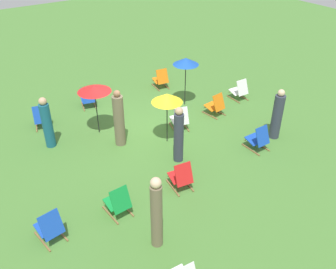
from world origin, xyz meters
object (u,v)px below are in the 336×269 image
Objects in this scene: umbrella_2 at (167,98)px; person_0 at (47,124)px; person_1 at (156,213)px; deckchair_11 at (50,227)px; deckchair_0 at (41,117)px; umbrella_1 at (94,89)px; deckchair_4 at (258,139)px; person_3 at (277,115)px; umbrella_0 at (186,61)px; deckchair_1 at (88,98)px; deckchair_6 at (239,90)px; deckchair_9 at (161,79)px; deckchair_12 at (118,202)px; deckchair_3 at (181,177)px; person_4 at (179,136)px; person_2 at (119,120)px; deckchair_10 at (215,105)px.

umbrella_2 is 3.77m from person_0.
deckchair_11 is at bearing 136.61° from person_1.
umbrella_1 is at bearing 151.34° from deckchair_0.
deckchair_4 is 4.88m from person_1.
person_0 is 0.89× the size of person_1.
umbrella_1 is at bearing -47.85° from umbrella_2.
person_3 is at bearing 10.03° from person_1.
deckchair_0 is 7.22m from deckchair_4.
umbrella_0 reaches higher than deckchair_0.
person_1 is at bearing 92.46° from deckchair_1.
deckchair_11 is at bearing 20.02° from deckchair_6.
person_3 reaches higher than person_0.
person_3 is (-0.97, 5.27, 0.43)m from deckchair_9.
deckchair_11 is 4.80m from umbrella_1.
deckchair_0 is 5.39m from umbrella_0.
deckchair_9 is 8.48m from deckchair_11.
deckchair_12 is 3.93m from person_0.
person_0 is at bearing -4.75° from umbrella_1.
person_3 reaches higher than deckchair_3.
person_4 is at bearing 50.33° from umbrella_0.
deckchair_11 is at bearing 23.20° from person_2.
person_3 is at bearing 72.07° from deckchair_6.
person_1 is (-1.92, 1.48, 0.57)m from deckchair_11.
deckchair_10 is 0.49× the size of person_3.
person_1 is (4.55, 5.08, -0.79)m from umbrella_0.
deckchair_12 is 1.47m from person_1.
deckchair_11 is at bearing 29.11° from umbrella_0.
person_3 is at bearing 179.34° from deckchair_12.
person_0 reaches higher than deckchair_3.
person_1 is at bearing 79.16° from umbrella_1.
deckchair_0 is 0.45× the size of person_1.
umbrella_0 is at bearing -120.11° from deckchair_3.
person_1 is at bearing -152.80° from person_0.
umbrella_0 reaches higher than deckchair_3.
deckchair_10 is at bearing -83.62° from person_0.
person_4 reaches higher than deckchair_3.
deckchair_4 is at bearing 134.77° from umbrella_1.
deckchair_0 and deckchair_4 have the same top height.
deckchair_6 is 7.43m from deckchair_12.
deckchair_4 is 0.49× the size of person_3.
deckchair_4 is 6.56m from deckchair_11.
umbrella_1 is at bearing -24.91° from deckchair_10.
person_0 is at bearing -36.09° from deckchair_4.
person_4 reaches higher than deckchair_9.
umbrella_2 is at bearing 121.12° from deckchair_1.
deckchair_4 is at bearing -169.68° from deckchair_3.
umbrella_0 reaches higher than deckchair_9.
umbrella_0 is 0.99× the size of person_2.
person_4 reaches higher than person_0.
deckchair_0 is 1.03× the size of deckchair_9.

